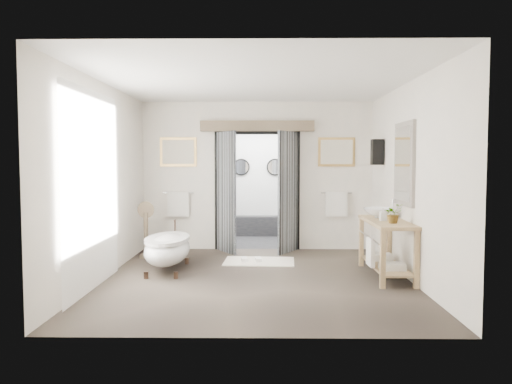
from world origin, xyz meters
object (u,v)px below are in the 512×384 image
at_px(rug, 259,261).
at_px(basin, 378,213).
at_px(clawfoot_tub, 168,248).
at_px(vanity, 385,243).

height_order(rug, basin, basin).
bearing_deg(rug, clawfoot_tub, -152.97).
height_order(vanity, rug, vanity).
distance_m(vanity, rug, 2.24).
bearing_deg(vanity, rug, 150.85).
relative_size(vanity, basin, 3.50).
xyz_separation_m(clawfoot_tub, basin, (3.32, 0.00, 0.57)).
relative_size(vanity, rug, 1.33).
relative_size(rug, basin, 2.63).
bearing_deg(basin, rug, 156.69).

